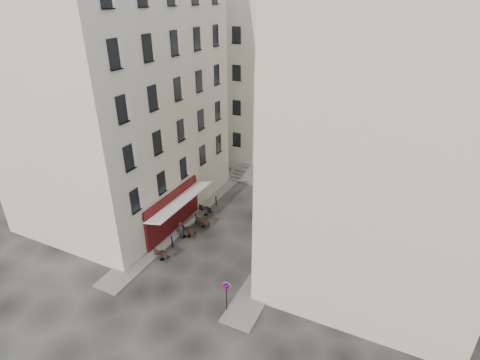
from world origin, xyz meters
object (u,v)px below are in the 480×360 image
Objects in this scene: no_parking_sign at (226,291)px; bistro_table_b at (183,233)px; bistro_table_a at (162,255)px; pedestrian at (181,230)px.

no_parking_sign reaches higher than bistro_table_b.
pedestrian is (-0.20, 2.84, 0.34)m from bistro_table_a.
no_parking_sign is 1.46× the size of pedestrian.
no_parking_sign is 7.05m from bistro_table_a.
bistro_table_a is 1.03× the size of bistro_table_b.
no_parking_sign is 8.56m from pedestrian.
bistro_table_a is at bearing 147.87° from no_parking_sign.
no_parking_sign is 8.73m from bistro_table_b.
no_parking_sign is 1.94× the size of bistro_table_b.
no_parking_sign is at bearing -20.02° from bistro_table_a.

